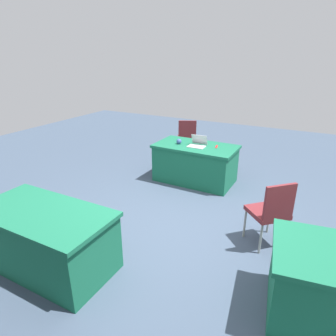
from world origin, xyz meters
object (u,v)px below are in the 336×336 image
at_px(laptop_silver, 197,144).
at_px(yarn_ball, 179,141).
at_px(scissors_red, 217,147).
at_px(chair_tucked_left, 271,210).
at_px(table_foreground, 195,163).
at_px(table_mid_right, 47,239).
at_px(chair_near_front, 187,136).

bearing_deg(laptop_silver, yarn_ball, 2.54).
bearing_deg(scissors_red, chair_tucked_left, 25.26).
distance_m(table_foreground, table_mid_right, 3.20).
bearing_deg(chair_tucked_left, table_foreground, 93.30).
bearing_deg(table_foreground, laptop_silver, 136.39).
bearing_deg(table_foreground, scissors_red, -166.27).
bearing_deg(laptop_silver, table_foreground, -43.96).
bearing_deg(yarn_ball, chair_near_front, -72.53).
distance_m(table_mid_right, yarn_ball, 3.13).
height_order(laptop_silver, yarn_ball, laptop_silver).
height_order(yarn_ball, scissors_red, yarn_ball).
bearing_deg(yarn_ball, table_foreground, -168.63).
distance_m(yarn_ball, scissors_red, 0.74).
height_order(table_mid_right, yarn_ball, yarn_ball).
xyz_separation_m(chair_tucked_left, laptop_silver, (1.64, -1.48, 0.25)).
bearing_deg(yarn_ball, laptop_silver, -177.10).
bearing_deg(yarn_ball, table_mid_right, 85.85).
distance_m(table_foreground, scissors_red, 0.55).
height_order(chair_tucked_left, laptop_silver, laptop_silver).
bearing_deg(yarn_ball, chair_tucked_left, 143.99).
xyz_separation_m(laptop_silver, yarn_ball, (0.38, 0.02, 0.01)).
distance_m(laptop_silver, scissors_red, 0.37).
xyz_separation_m(table_mid_right, yarn_ball, (-0.22, -3.09, 0.42)).
height_order(chair_near_front, scissors_red, chair_near_front).
distance_m(table_foreground, chair_near_front, 1.46).
bearing_deg(scissors_red, table_mid_right, -29.51).
relative_size(laptop_silver, yarn_ball, 3.15).
xyz_separation_m(chair_tucked_left, scissors_red, (1.30, -1.63, 0.21)).
relative_size(table_mid_right, chair_near_front, 1.74).
xyz_separation_m(table_foreground, laptop_silver, (-0.05, 0.05, 0.41)).
bearing_deg(table_mid_right, yarn_ball, -94.15).
bearing_deg(yarn_ball, scissors_red, -167.35).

